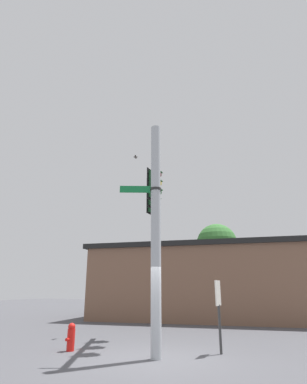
# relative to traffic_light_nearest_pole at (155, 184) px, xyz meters

# --- Properties ---
(ground_plane) EXTENTS (80.00, 80.00, 0.00)m
(ground_plane) POSITION_rel_traffic_light_nearest_pole_xyz_m (1.57, 0.72, -5.68)
(ground_plane) COLOR #4C4C51
(signal_pole) EXTENTS (0.31, 0.31, 7.14)m
(signal_pole) POSITION_rel_traffic_light_nearest_pole_xyz_m (1.57, 0.72, -2.12)
(signal_pole) COLOR #ADB2B7
(signal_pole) RESTS_ON ground
(mast_arm) EXTENTS (4.70, 2.34, 0.19)m
(mast_arm) POSITION_rel_traffic_light_nearest_pole_xyz_m (-0.74, -0.37, 0.79)
(mast_arm) COLOR #ADB2B7
(traffic_light_nearest_pole) EXTENTS (0.54, 0.49, 1.31)m
(traffic_light_nearest_pole) POSITION_rel_traffic_light_nearest_pole_xyz_m (0.00, 0.00, 0.00)
(traffic_light_nearest_pole) COLOR black
(traffic_light_mid_inner) EXTENTS (0.54, 0.49, 1.31)m
(traffic_light_mid_inner) POSITION_rel_traffic_light_nearest_pole_xyz_m (-1.07, -0.50, 0.00)
(traffic_light_mid_inner) COLOR black
(traffic_light_mid_outer) EXTENTS (0.54, 0.49, 1.31)m
(traffic_light_mid_outer) POSITION_rel_traffic_light_nearest_pole_xyz_m (-2.14, -1.01, 0.00)
(traffic_light_mid_outer) COLOR black
(street_name_sign) EXTENTS (0.68, 1.22, 0.22)m
(street_name_sign) POSITION_rel_traffic_light_nearest_pole_xyz_m (1.68, 0.47, -0.76)
(street_name_sign) COLOR #147238
(bird_flying) EXTENTS (0.39, 0.24, 0.07)m
(bird_flying) POSITION_rel_traffic_light_nearest_pole_xyz_m (-2.90, -2.32, 2.63)
(bird_flying) COLOR #4C4742
(storefront_building) EXTENTS (10.72, 15.24, 4.55)m
(storefront_building) POSITION_rel_traffic_light_nearest_pole_xyz_m (-11.23, -1.11, -3.40)
(storefront_building) COLOR brown
(storefront_building) RESTS_ON ground
(tree_by_storefront) EXTENTS (2.94, 2.94, 6.44)m
(tree_by_storefront) POSITION_rel_traffic_light_nearest_pole_xyz_m (-12.76, -0.58, -0.79)
(tree_by_storefront) COLOR #4C3823
(tree_by_storefront) RESTS_ON ground
(fire_hydrant) EXTENTS (0.35, 0.24, 0.82)m
(fire_hydrant) POSITION_rel_traffic_light_nearest_pole_xyz_m (1.52, -2.24, -5.27)
(fire_hydrant) COLOR red
(fire_hydrant) RESTS_ON ground
(historical_marker) EXTENTS (0.60, 0.08, 2.13)m
(historical_marker) POSITION_rel_traffic_light_nearest_pole_xyz_m (0.11, 2.21, -4.28)
(historical_marker) COLOR #333333
(historical_marker) RESTS_ON ground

